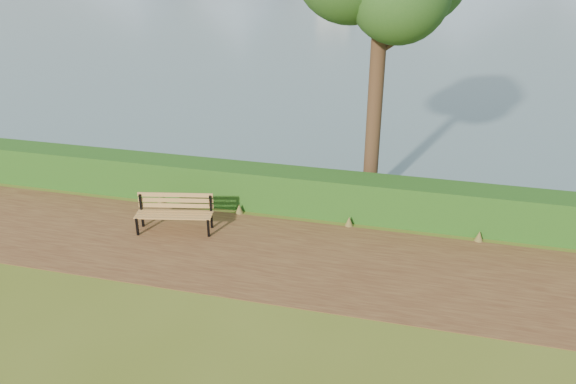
# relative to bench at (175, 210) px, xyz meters

# --- Properties ---
(ground) EXTENTS (140.00, 140.00, 0.00)m
(ground) POSITION_rel_bench_xyz_m (2.23, -0.87, -0.50)
(ground) COLOR #52601B
(ground) RESTS_ON ground
(path) EXTENTS (40.00, 3.40, 0.01)m
(path) POSITION_rel_bench_xyz_m (2.23, -0.57, -0.49)
(path) COLOR #4E2C1B
(path) RESTS_ON ground
(hedge) EXTENTS (32.00, 0.85, 1.00)m
(hedge) POSITION_rel_bench_xyz_m (2.23, 1.73, 0.00)
(hedge) COLOR #154914
(hedge) RESTS_ON ground
(bench) EXTENTS (1.79, 0.85, 0.87)m
(bench) POSITION_rel_bench_xyz_m (0.00, 0.00, 0.00)
(bench) COLOR black
(bench) RESTS_ON ground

